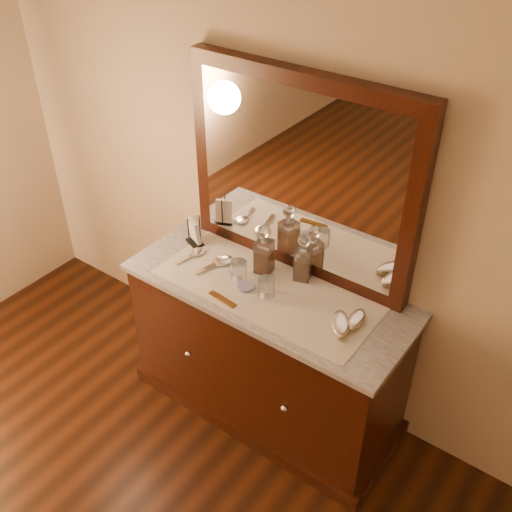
% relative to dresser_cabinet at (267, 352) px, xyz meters
% --- Properties ---
extents(dresser_cabinet, '(1.40, 0.55, 0.82)m').
position_rel_dresser_cabinet_xyz_m(dresser_cabinet, '(0.00, 0.00, 0.00)').
color(dresser_cabinet, black).
rests_on(dresser_cabinet, floor).
extents(dresser_plinth, '(1.46, 0.59, 0.08)m').
position_rel_dresser_cabinet_xyz_m(dresser_plinth, '(0.00, 0.00, -0.37)').
color(dresser_plinth, black).
rests_on(dresser_plinth, floor).
extents(knob_left, '(0.04, 0.04, 0.04)m').
position_rel_dresser_cabinet_xyz_m(knob_left, '(-0.30, -0.28, 0.04)').
color(knob_left, silver).
rests_on(knob_left, dresser_cabinet).
extents(knob_right, '(0.04, 0.04, 0.04)m').
position_rel_dresser_cabinet_xyz_m(knob_right, '(0.30, -0.28, 0.04)').
color(knob_right, silver).
rests_on(knob_right, dresser_cabinet).
extents(marble_top, '(1.44, 0.59, 0.03)m').
position_rel_dresser_cabinet_xyz_m(marble_top, '(0.00, 0.00, 0.42)').
color(marble_top, silver).
rests_on(marble_top, dresser_cabinet).
extents(mirror_frame, '(1.20, 0.08, 1.00)m').
position_rel_dresser_cabinet_xyz_m(mirror_frame, '(0.00, 0.25, 0.94)').
color(mirror_frame, black).
rests_on(mirror_frame, marble_top).
extents(mirror_glass, '(1.06, 0.01, 0.86)m').
position_rel_dresser_cabinet_xyz_m(mirror_glass, '(0.00, 0.21, 0.94)').
color(mirror_glass, white).
rests_on(mirror_glass, marble_top).
extents(lace_runner, '(1.10, 0.45, 0.00)m').
position_rel_dresser_cabinet_xyz_m(lace_runner, '(0.00, -0.02, 0.44)').
color(lace_runner, silver).
rests_on(lace_runner, marble_top).
extents(pin_dish, '(0.11, 0.11, 0.02)m').
position_rel_dresser_cabinet_xyz_m(pin_dish, '(-0.09, -0.07, 0.45)').
color(pin_dish, silver).
rests_on(pin_dish, lace_runner).
extents(comb, '(0.16, 0.05, 0.01)m').
position_rel_dresser_cabinet_xyz_m(comb, '(-0.12, -0.20, 0.45)').
color(comb, brown).
rests_on(comb, lace_runner).
extents(napkin_rack, '(0.13, 0.10, 0.17)m').
position_rel_dresser_cabinet_xyz_m(napkin_rack, '(-0.54, 0.08, 0.51)').
color(napkin_rack, black).
rests_on(napkin_rack, marble_top).
extents(decanter_left, '(0.10, 0.10, 0.27)m').
position_rel_dresser_cabinet_xyz_m(decanter_left, '(-0.09, 0.10, 0.55)').
color(decanter_left, '#9C5116').
rests_on(decanter_left, lace_runner).
extents(decanter_right, '(0.10, 0.10, 0.26)m').
position_rel_dresser_cabinet_xyz_m(decanter_right, '(0.09, 0.16, 0.54)').
color(decanter_right, '#9C5116').
rests_on(decanter_right, lace_runner).
extents(brush_near, '(0.16, 0.19, 0.05)m').
position_rel_dresser_cabinet_xyz_m(brush_near, '(0.43, -0.05, 0.47)').
color(brush_near, '#9B895F').
rests_on(brush_near, lace_runner).
extents(brush_far, '(0.09, 0.16, 0.04)m').
position_rel_dresser_cabinet_xyz_m(brush_far, '(0.47, 0.02, 0.46)').
color(brush_far, '#9B895F').
rests_on(brush_far, lace_runner).
extents(hand_mirror_outer, '(0.09, 0.20, 0.02)m').
position_rel_dresser_cabinet_xyz_m(hand_mirror_outer, '(-0.47, -0.00, 0.45)').
color(hand_mirror_outer, silver).
rests_on(hand_mirror_outer, lace_runner).
extents(hand_mirror_inner, '(0.11, 0.23, 0.02)m').
position_rel_dresser_cabinet_xyz_m(hand_mirror_inner, '(-0.31, 0.01, 0.45)').
color(hand_mirror_inner, silver).
rests_on(hand_mirror_inner, lace_runner).
extents(tumblers, '(0.27, 0.11, 0.09)m').
position_rel_dresser_cabinet_xyz_m(tumblers, '(-0.07, -0.04, 0.49)').
color(tumblers, white).
rests_on(tumblers, lace_runner).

